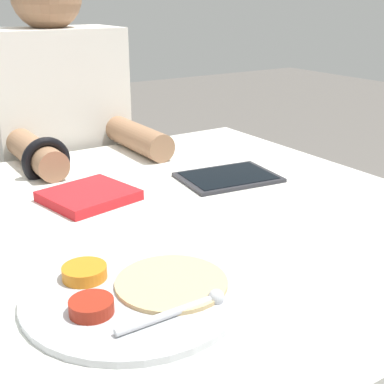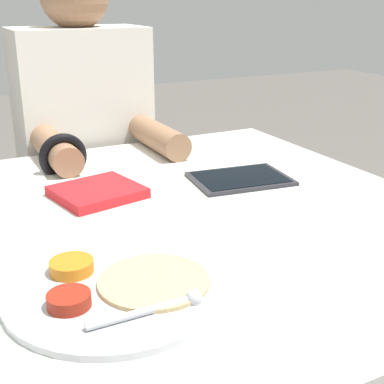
% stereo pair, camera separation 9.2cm
% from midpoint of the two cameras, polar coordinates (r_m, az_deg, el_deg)
% --- Properties ---
extents(thali_tray, '(0.30, 0.30, 0.03)m').
position_cam_midpoint_polar(thali_tray, '(0.73, -9.90, -10.56)').
color(thali_tray, '#B7BABF').
rests_on(thali_tray, dining_table).
extents(red_notebook, '(0.19, 0.18, 0.02)m').
position_cam_midpoint_polar(red_notebook, '(1.07, -13.37, -0.51)').
color(red_notebook, silver).
rests_on(red_notebook, dining_table).
extents(tablet_device, '(0.22, 0.17, 0.01)m').
position_cam_midpoint_polar(tablet_device, '(1.17, 1.64, 1.55)').
color(tablet_device, '#28282D').
rests_on(tablet_device, dining_table).
extents(person_diner, '(0.37, 0.46, 1.24)m').
position_cam_midpoint_polar(person_diner, '(1.60, -14.99, -0.96)').
color(person_diner, black).
rests_on(person_diner, ground_plane).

